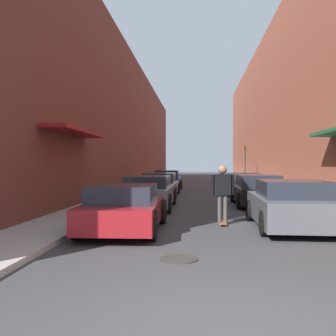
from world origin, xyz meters
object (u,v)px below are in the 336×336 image
(parked_car_left_3, at_px, (168,180))
(parked_car_left_1, at_px, (149,192))
(parked_car_right_1, at_px, (257,191))
(manhole_cover, at_px, (179,259))
(parked_car_left_2, at_px, (160,185))
(skateboarder, at_px, (223,188))
(parked_car_right_2, at_px, (243,184))
(parked_car_left_0, at_px, (124,208))
(traffic_light, at_px, (245,160))
(parked_car_right_0, at_px, (290,205))

(parked_car_left_3, bearing_deg, parked_car_left_1, -89.28)
(parked_car_right_1, distance_m, manhole_cover, 9.59)
(parked_car_left_2, height_order, skateboarder, skateboarder)
(parked_car_left_1, distance_m, parked_car_right_2, 8.57)
(parked_car_left_0, height_order, parked_car_right_1, parked_car_right_1)
(parked_car_left_0, bearing_deg, parked_car_right_2, 69.73)
(parked_car_right_1, xyz_separation_m, skateboarder, (-1.79, -5.14, 0.43))
(parked_car_left_1, height_order, traffic_light, traffic_light)
(manhole_cover, bearing_deg, parked_car_left_3, 95.14)
(parked_car_left_0, relative_size, parked_car_left_3, 0.99)
(parked_car_right_0, distance_m, skateboarder, 1.90)
(parked_car_right_0, relative_size, parked_car_right_1, 0.92)
(parked_car_left_0, relative_size, traffic_light, 1.25)
(parked_car_left_2, distance_m, parked_car_left_3, 5.23)
(parked_car_right_0, relative_size, skateboarder, 2.35)
(parked_car_left_1, distance_m, parked_car_left_3, 10.87)
(skateboarder, height_order, manhole_cover, skateboarder)
(manhole_cover, bearing_deg, traffic_light, 80.18)
(parked_car_left_0, xyz_separation_m, skateboarder, (2.60, 1.24, 0.45))
(parked_car_left_2, distance_m, parked_car_right_1, 6.22)
(parked_car_left_2, xyz_separation_m, manhole_cover, (1.66, -13.43, -0.60))
(parked_car_left_0, xyz_separation_m, parked_car_right_1, (4.40, 6.37, 0.02))
(parked_car_right_1, height_order, skateboarder, skateboarder)
(manhole_cover, height_order, traffic_light, traffic_light)
(skateboarder, bearing_deg, traffic_light, 81.12)
(parked_car_left_0, relative_size, manhole_cover, 5.77)
(parked_car_left_2, distance_m, parked_car_right_2, 4.93)
(parked_car_left_2, height_order, parked_car_right_0, parked_car_right_0)
(parked_car_right_2, xyz_separation_m, manhole_cover, (-2.99, -15.06, -0.59))
(parked_car_left_3, bearing_deg, skateboarder, -79.41)
(manhole_cover, bearing_deg, parked_car_left_0, 119.14)
(parked_car_right_0, bearing_deg, manhole_cover, -128.95)
(parked_car_left_3, bearing_deg, parked_car_left_2, -89.75)
(parked_car_left_2, bearing_deg, parked_car_right_2, 19.29)
(parked_car_left_2, distance_m, manhole_cover, 13.55)
(parked_car_right_2, relative_size, manhole_cover, 6.92)
(parked_car_right_0, distance_m, manhole_cover, 4.58)
(manhole_cover, bearing_deg, parked_car_left_1, 101.20)
(parked_car_left_3, relative_size, manhole_cover, 5.80)
(skateboarder, height_order, traffic_light, traffic_light)
(parked_car_left_2, relative_size, manhole_cover, 6.84)
(parked_car_right_1, relative_size, manhole_cover, 6.20)
(parked_car_left_1, bearing_deg, parked_car_left_0, -90.01)
(parked_car_left_3, height_order, parked_car_right_1, parked_car_left_3)
(parked_car_left_0, height_order, parked_car_left_3, parked_car_left_3)
(traffic_light, bearing_deg, parked_car_right_1, -95.54)
(parked_car_left_3, height_order, parked_car_right_2, parked_car_left_3)
(traffic_light, bearing_deg, parked_car_right_2, -97.81)
(parked_car_left_0, xyz_separation_m, parked_car_right_2, (4.54, 12.29, 0.01))
(parked_car_right_0, relative_size, parked_car_right_2, 0.83)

